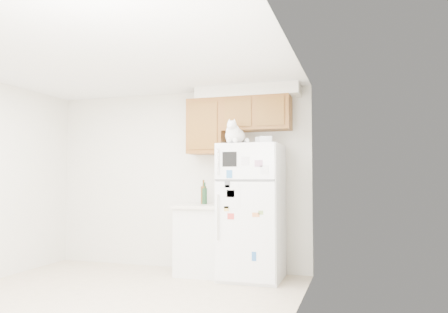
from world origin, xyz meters
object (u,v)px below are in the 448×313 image
at_px(base_counter, 202,239).
at_px(storage_box_front, 265,140).
at_px(cat, 234,134).
at_px(refrigerator, 252,211).
at_px(bottle_green, 205,193).
at_px(storage_box_back, 264,141).
at_px(bottle_amber, 204,192).

xyz_separation_m(base_counter, storage_box_front, (0.89, -0.18, 1.28)).
relative_size(cat, storage_box_front, 2.83).
height_order(cat, storage_box_front, cat).
relative_size(refrigerator, bottle_green, 5.79).
bearing_deg(base_counter, cat, -30.63).
xyz_separation_m(storage_box_back, storage_box_front, (0.06, -0.18, -0.01)).
height_order(base_counter, storage_box_front, storage_box_front).
xyz_separation_m(storage_box_back, bottle_green, (-0.84, 0.09, -0.68)).
height_order(storage_box_back, bottle_amber, storage_box_back).
relative_size(refrigerator, storage_box_back, 9.44).
bearing_deg(refrigerator, cat, -122.72).
bearing_deg(bottle_green, refrigerator, -13.36).
bearing_deg(storage_box_front, cat, -174.56).
bearing_deg(bottle_amber, storage_box_front, -17.35).
relative_size(base_counter, bottle_green, 3.13).
bearing_deg(storage_box_front, storage_box_back, 92.17).
bearing_deg(storage_box_front, base_counter, 153.06).
bearing_deg(cat, base_counter, 149.37).
distance_m(refrigerator, base_counter, 0.79).
bearing_deg(bottle_amber, base_counter, -76.44).
height_order(refrigerator, storage_box_front, storage_box_front).
distance_m(base_counter, storage_box_back, 1.53).
xyz_separation_m(base_counter, bottle_amber, (-0.03, 0.11, 0.62)).
height_order(storage_box_back, bottle_green, storage_box_back).
bearing_deg(bottle_green, base_counter, -87.50).
bearing_deg(storage_box_back, bottle_amber, -169.61).
height_order(base_counter, storage_box_back, storage_box_back).
relative_size(cat, bottle_green, 1.45).
height_order(cat, bottle_amber, cat).
bearing_deg(bottle_amber, bottle_green, -39.00).
distance_m(refrigerator, bottle_amber, 0.78).
bearing_deg(cat, storage_box_back, 46.50).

